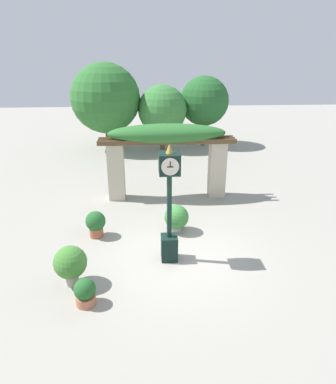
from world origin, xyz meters
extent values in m
plane|color=gray|center=(0.00, 0.00, 0.00)|extent=(60.00, 60.00, 0.00)
cube|color=black|center=(-0.24, -0.16, 0.35)|extent=(0.44, 0.44, 0.70)
cylinder|color=black|center=(-0.24, -0.16, 1.56)|extent=(0.13, 0.13, 1.73)
cylinder|color=gold|center=(-0.24, -0.16, 2.45)|extent=(0.21, 0.21, 0.04)
cube|color=black|center=(-0.24, -0.16, 2.73)|extent=(0.52, 0.52, 0.52)
cylinder|color=beige|center=(-0.24, -0.43, 2.73)|extent=(0.43, 0.02, 0.43)
cylinder|color=beige|center=(-0.24, 0.11, 2.73)|extent=(0.43, 0.02, 0.43)
cube|color=black|center=(-0.24, -0.44, 2.73)|extent=(0.15, 0.01, 0.02)
cube|color=black|center=(-0.24, -0.44, 2.79)|extent=(0.02, 0.01, 0.14)
cone|color=gold|center=(-0.24, -0.16, 3.11)|extent=(0.18, 0.18, 0.24)
cube|color=#BCB299|center=(-1.94, 4.27, 1.09)|extent=(0.61, 0.61, 2.18)
cube|color=#BCB299|center=(1.94, 4.27, 1.09)|extent=(0.61, 0.61, 2.18)
cube|color=brown|center=(0.00, 3.96, 2.26)|extent=(5.08, 0.10, 0.17)
cube|color=brown|center=(0.00, 4.27, 2.26)|extent=(5.08, 0.10, 0.17)
cube|color=brown|center=(0.00, 4.57, 2.26)|extent=(5.08, 0.10, 0.17)
ellipsoid|color=#2D6B2D|center=(0.00, 4.27, 2.52)|extent=(4.38, 1.21, 0.70)
cylinder|color=#B26B4C|center=(-2.23, -1.86, 0.11)|extent=(0.45, 0.45, 0.22)
sphere|color=#235B28|center=(-2.23, -1.86, 0.40)|extent=(0.49, 0.49, 0.49)
cylinder|color=gray|center=(0.10, 1.39, 0.11)|extent=(0.34, 0.34, 0.22)
sphere|color=#387A38|center=(0.10, 1.39, 0.51)|extent=(0.76, 0.76, 0.76)
cylinder|color=gray|center=(-2.67, -1.12, 0.16)|extent=(0.31, 0.31, 0.32)
sphere|color=#427F33|center=(-2.67, -1.12, 0.62)|extent=(0.80, 0.80, 0.80)
cylinder|color=#9E563D|center=(-2.38, 1.24, 0.15)|extent=(0.42, 0.42, 0.29)
sphere|color=#235B28|center=(-2.38, 1.24, 0.52)|extent=(0.61, 0.61, 0.61)
cylinder|color=brown|center=(-2.96, 11.77, 0.79)|extent=(0.28, 0.28, 1.59)
sphere|color=#2D6B2D|center=(-2.96, 11.77, 2.95)|extent=(3.88, 3.88, 3.88)
cylinder|color=brown|center=(0.22, 11.68, 0.66)|extent=(0.28, 0.28, 1.31)
sphere|color=#387A38|center=(0.22, 11.68, 2.29)|extent=(2.80, 2.80, 2.80)
cylinder|color=brown|center=(2.77, 12.50, 0.82)|extent=(0.28, 0.28, 1.64)
sphere|color=#235B28|center=(2.77, 12.50, 2.66)|extent=(2.90, 2.90, 2.90)
camera|label=1|loc=(-0.82, -8.18, 5.20)|focal=32.00mm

